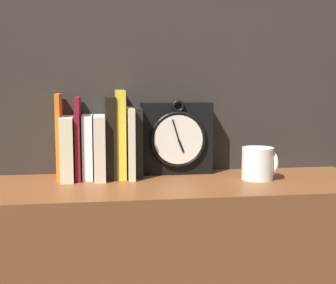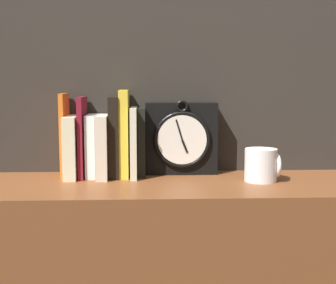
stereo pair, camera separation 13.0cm
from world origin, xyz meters
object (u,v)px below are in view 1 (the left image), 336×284
Objects in this scene: book_slot4_cream at (100,147)px; book_slot8_black at (138,142)px; book_slot1_cream at (68,148)px; book_slot6_yellow at (121,134)px; book_slot2_maroon at (78,138)px; mug at (259,163)px; book_slot7_cream at (131,143)px; book_slot3_white at (88,147)px; clock at (177,138)px; book_slot0_orange at (59,136)px; book_slot5_black at (111,137)px.

book_slot8_black is at bearing 10.58° from book_slot4_cream.
book_slot6_yellow is at bearing 4.34° from book_slot1_cream.
book_slot4_cream is 0.12m from book_slot8_black.
book_slot2_maroon is 0.53m from mug.
book_slot6_yellow reaches higher than mug.
book_slot3_white is at bearing 175.10° from book_slot7_cream.
book_slot4_cream is at bearing -177.48° from book_slot7_cream.
book_slot7_cream is 1.01× the size of book_slot8_black.
book_slot2_maroon reaches higher than book_slot1_cream.
book_slot2_maroon is at bearing -173.87° from clock.
book_slot0_orange is 1.36× the size of book_slot1_cream.
book_slot0_orange is 0.96× the size of book_slot6_yellow.
book_slot0_orange is at bearing 145.51° from book_slot1_cream.
book_slot8_black reaches higher than book_slot4_cream.
book_slot6_yellow is (0.18, -0.01, 0.01)m from book_slot0_orange.
book_slot4_cream is (0.06, -0.01, -0.03)m from book_slot2_maroon.
clock is 0.27m from book_slot3_white.
book_slot2_maroon is 2.45× the size of mug.
book_slot6_yellow reaches higher than clock.
book_slot5_black reaches higher than book_slot4_cream.
book_slot0_orange is 1.20× the size of book_slot7_cream.
clock is 0.24m from book_slot4_cream.
book_slot6_yellow is at bearing 2.45° from book_slot2_maroon.
book_slot4_cream is at bearing -169.42° from book_slot8_black.
mug is (0.57, -0.10, -0.08)m from book_slot0_orange.
clock reaches higher than book_slot1_cream.
book_slot1_cream is at bearing -167.96° from book_slot2_maroon.
book_slot4_cream is at bearing -22.87° from book_slot3_white.
book_slot0_orange is 1.04× the size of book_slot5_black.
clock reaches higher than mug.
book_slot0_orange reaches higher than mug.
book_slot6_yellow is at bearing 5.44° from book_slot5_black.
book_slot0_orange is at bearing 170.39° from book_slot4_cream.
book_slot0_orange is 0.59m from mug.
clock is 0.20m from book_slot5_black.
book_slot1_cream is at bearing 171.14° from mug.
book_slot6_yellow is (0.10, -0.00, 0.04)m from book_slot3_white.
book_slot5_black is 1.15× the size of book_slot7_cream.
book_slot2_maroon is at bearing -167.62° from book_slot3_white.
book_slot8_black is 2.10× the size of mug.
book_slot2_maroon is at bearing -11.12° from book_slot0_orange.
book_slot1_cream reaches higher than mug.
book_slot0_orange is at bearing 169.85° from mug.
book_slot0_orange is 1.21× the size of book_slot8_black.
mug is at bearing -16.88° from book_slot8_black.
book_slot4_cream is (0.09, -0.00, 0.00)m from book_slot1_cream.
book_slot6_yellow is (-0.17, -0.03, 0.02)m from clock.
clock is 1.25× the size of book_slot1_cream.
book_slot0_orange is 0.23m from book_slot8_black.
book_slot5_black is 0.03m from book_slot6_yellow.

